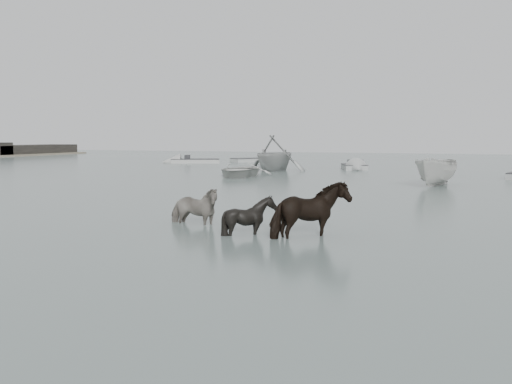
# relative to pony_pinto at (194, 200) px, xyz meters

# --- Properties ---
(ground) EXTENTS (140.00, 140.00, 0.00)m
(ground) POSITION_rel_pony_pinto_xyz_m (2.70, -0.10, -0.70)
(ground) COLOR #4C5A56
(ground) RESTS_ON ground
(pony_pinto) EXTENTS (1.69, 0.81, 1.41)m
(pony_pinto) POSITION_rel_pony_pinto_xyz_m (0.00, 0.00, 0.00)
(pony_pinto) COLOR black
(pony_pinto) RESTS_ON ground
(pony_dark) EXTENTS (1.89, 2.04, 1.68)m
(pony_dark) POSITION_rel_pony_pinto_xyz_m (3.70, -0.90, 0.14)
(pony_dark) COLOR black
(pony_dark) RESTS_ON ground
(pony_black) EXTENTS (1.23, 1.10, 1.29)m
(pony_black) POSITION_rel_pony_pinto_xyz_m (2.09, -0.98, -0.06)
(pony_black) COLOR black
(pony_black) RESTS_ON ground
(rowboat_lead) EXTENTS (3.80, 5.01, 0.98)m
(rowboat_lead) POSITION_rel_pony_pinto_xyz_m (-6.17, 18.16, -0.22)
(rowboat_lead) COLOR beige
(rowboat_lead) RESTS_ON ground
(rowboat_trail) EXTENTS (5.02, 5.63, 2.70)m
(rowboat_trail) POSITION_rel_pony_pinto_xyz_m (-6.06, 24.46, 0.65)
(rowboat_trail) COLOR #9C9E9C
(rowboat_trail) RESTS_ON ground
(boat_small) EXTENTS (2.48, 4.30, 1.56)m
(boat_small) POSITION_rel_pony_pinto_xyz_m (5.66, 15.57, 0.08)
(boat_small) COLOR beige
(boat_small) RESTS_ON ground
(skiff_outer) EXTENTS (6.21, 4.02, 0.75)m
(skiff_outer) POSITION_rel_pony_pinto_xyz_m (-16.70, 32.82, -0.33)
(skiff_outer) COLOR #A1A19D
(skiff_outer) RESTS_ON ground
(skiff_mid) EXTENTS (2.99, 4.79, 0.75)m
(skiff_mid) POSITION_rel_pony_pinto_xyz_m (-1.02, 28.14, -0.33)
(skiff_mid) COLOR gray
(skiff_mid) RESTS_ON ground
(skiff_far) EXTENTS (5.40, 6.44, 0.75)m
(skiff_far) POSITION_rel_pony_pinto_xyz_m (-12.27, 36.96, -0.33)
(skiff_far) COLOR #A0A3A0
(skiff_far) RESTS_ON ground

